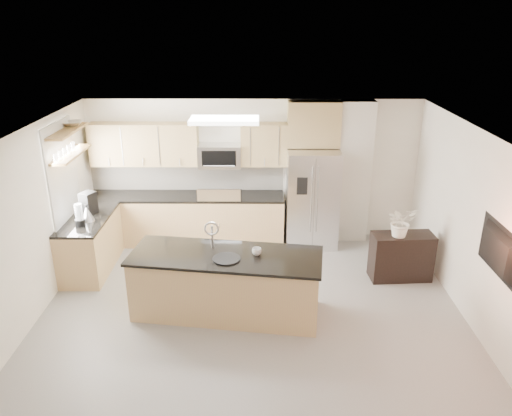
{
  "coord_description": "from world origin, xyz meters",
  "views": [
    {
      "loc": [
        0.1,
        -5.57,
        4.01
      ],
      "look_at": [
        0.06,
        1.3,
        1.31
      ],
      "focal_mm": 35.0,
      "sensor_mm": 36.0,
      "label": 1
    }
  ],
  "objects_px": {
    "range": "(221,218)",
    "kettle": "(87,214)",
    "flower_vase": "(402,214)",
    "television": "(493,251)",
    "refrigerator": "(312,198)",
    "credenza": "(401,257)",
    "blender": "(79,216)",
    "microwave": "(220,156)",
    "coffee_maker": "(88,204)",
    "island": "(226,284)",
    "cup": "(257,252)",
    "platter": "(226,259)",
    "bowl": "(72,123)"
  },
  "relations": [
    {
      "from": "range",
      "to": "kettle",
      "type": "xyz_separation_m",
      "value": [
        -2.02,
        -1.19,
        0.57
      ]
    },
    {
      "from": "flower_vase",
      "to": "television",
      "type": "xyz_separation_m",
      "value": [
        0.62,
        -1.71,
        0.22
      ]
    },
    {
      "from": "refrigerator",
      "to": "credenza",
      "type": "xyz_separation_m",
      "value": [
        1.32,
        -1.32,
        -0.51
      ]
    },
    {
      "from": "blender",
      "to": "kettle",
      "type": "xyz_separation_m",
      "value": [
        0.05,
        0.21,
        -0.04
      ]
    },
    {
      "from": "microwave",
      "to": "coffee_maker",
      "type": "bearing_deg",
      "value": -154.28
    },
    {
      "from": "island",
      "to": "television",
      "type": "height_order",
      "value": "television"
    },
    {
      "from": "credenza",
      "to": "cup",
      "type": "height_order",
      "value": "cup"
    },
    {
      "from": "range",
      "to": "flower_vase",
      "type": "xyz_separation_m",
      "value": [
        2.89,
        -1.41,
        0.66
      ]
    },
    {
      "from": "blender",
      "to": "island",
      "type": "bearing_deg",
      "value": -22.67
    },
    {
      "from": "island",
      "to": "platter",
      "type": "relative_size",
      "value": 7.25
    },
    {
      "from": "range",
      "to": "flower_vase",
      "type": "distance_m",
      "value": 3.29
    },
    {
      "from": "coffee_maker",
      "to": "kettle",
      "type": "bearing_deg",
      "value": -77.03
    },
    {
      "from": "kettle",
      "to": "island",
      "type": "bearing_deg",
      "value": -27.35
    },
    {
      "from": "kettle",
      "to": "flower_vase",
      "type": "bearing_deg",
      "value": -2.59
    },
    {
      "from": "platter",
      "to": "kettle",
      "type": "bearing_deg",
      "value": 150.11
    },
    {
      "from": "flower_vase",
      "to": "television",
      "type": "relative_size",
      "value": 0.67
    },
    {
      "from": "kettle",
      "to": "bowl",
      "type": "distance_m",
      "value": 1.45
    },
    {
      "from": "island",
      "to": "credenza",
      "type": "xyz_separation_m",
      "value": [
        2.73,
        1.0,
        -0.08
      ]
    },
    {
      "from": "kettle",
      "to": "bowl",
      "type": "bearing_deg",
      "value": 114.69
    },
    {
      "from": "coffee_maker",
      "to": "credenza",
      "type": "bearing_deg",
      "value": -5.39
    },
    {
      "from": "credenza",
      "to": "platter",
      "type": "height_order",
      "value": "platter"
    },
    {
      "from": "microwave",
      "to": "bowl",
      "type": "xyz_separation_m",
      "value": [
        -2.25,
        -0.82,
        0.76
      ]
    },
    {
      "from": "kettle",
      "to": "range",
      "type": "bearing_deg",
      "value": 30.42
    },
    {
      "from": "flower_vase",
      "to": "blender",
      "type": "bearing_deg",
      "value": 179.8
    },
    {
      "from": "island",
      "to": "coffee_maker",
      "type": "bearing_deg",
      "value": 155.55
    },
    {
      "from": "kettle",
      "to": "coffee_maker",
      "type": "relative_size",
      "value": 0.74
    },
    {
      "from": "bowl",
      "to": "television",
      "type": "bearing_deg",
      "value": -22.8
    },
    {
      "from": "refrigerator",
      "to": "platter",
      "type": "height_order",
      "value": "refrigerator"
    },
    {
      "from": "island",
      "to": "credenza",
      "type": "height_order",
      "value": "island"
    },
    {
      "from": "credenza",
      "to": "refrigerator",
      "type": "bearing_deg",
      "value": 131.17
    },
    {
      "from": "refrigerator",
      "to": "credenza",
      "type": "bearing_deg",
      "value": -45.0
    },
    {
      "from": "microwave",
      "to": "credenza",
      "type": "distance_m",
      "value": 3.55
    },
    {
      "from": "microwave",
      "to": "platter",
      "type": "xyz_separation_m",
      "value": [
        0.27,
        -2.63,
        -0.71
      ]
    },
    {
      "from": "platter",
      "to": "bowl",
      "type": "distance_m",
      "value": 3.43
    },
    {
      "from": "microwave",
      "to": "cup",
      "type": "relative_size",
      "value": 5.79
    },
    {
      "from": "credenza",
      "to": "bowl",
      "type": "xyz_separation_m",
      "value": [
        -5.23,
        0.66,
        2.0
      ]
    },
    {
      "from": "island",
      "to": "kettle",
      "type": "distance_m",
      "value": 2.62
    },
    {
      "from": "kettle",
      "to": "cup",
      "type": "bearing_deg",
      "value": -23.63
    },
    {
      "from": "refrigerator",
      "to": "kettle",
      "type": "xyz_separation_m",
      "value": [
        -3.68,
        -1.14,
        0.15
      ]
    },
    {
      "from": "cup",
      "to": "refrigerator",
      "type": "bearing_deg",
      "value": 67.0
    },
    {
      "from": "kettle",
      "to": "platter",
      "type": "bearing_deg",
      "value": -29.89
    },
    {
      "from": "credenza",
      "to": "television",
      "type": "relative_size",
      "value": 0.89
    },
    {
      "from": "cup",
      "to": "blender",
      "type": "distance_m",
      "value": 2.92
    },
    {
      "from": "television",
      "to": "cup",
      "type": "bearing_deg",
      "value": 75.17
    },
    {
      "from": "island",
      "to": "platter",
      "type": "bearing_deg",
      "value": -74.23
    },
    {
      "from": "kettle",
      "to": "television",
      "type": "height_order",
      "value": "television"
    },
    {
      "from": "platter",
      "to": "kettle",
      "type": "relative_size",
      "value": 1.4
    },
    {
      "from": "microwave",
      "to": "range",
      "type": "bearing_deg",
      "value": -90.0
    },
    {
      "from": "platter",
      "to": "coffee_maker",
      "type": "xyz_separation_m",
      "value": [
        -2.36,
        1.62,
        0.17
      ]
    },
    {
      "from": "range",
      "to": "cup",
      "type": "xyz_separation_m",
      "value": [
        0.67,
        -2.37,
        0.49
      ]
    }
  ]
}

